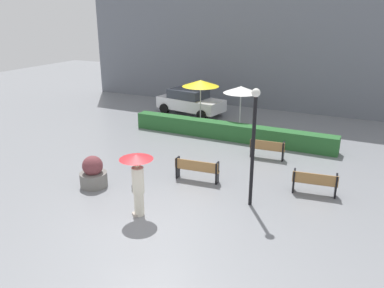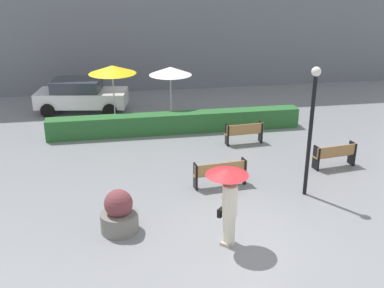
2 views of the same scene
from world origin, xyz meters
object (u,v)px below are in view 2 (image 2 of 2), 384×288
object	(u,v)px
planter_pot	(119,214)
patio_umbrella_yellow	(112,70)
patio_umbrella_white	(170,71)
bench_mid_center	(220,172)
bench_back_row	(244,132)
pedestrian_with_umbrella	(228,194)
parked_car	(81,95)
bench_far_right	(335,154)
lamp_post	(312,119)

from	to	relation	value
planter_pot	patio_umbrella_yellow	bearing A→B (deg)	89.42
patio_umbrella_yellow	patio_umbrella_white	bearing A→B (deg)	-7.54
planter_pot	patio_umbrella_white	world-z (taller)	patio_umbrella_white
bench_mid_center	patio_umbrella_white	bearing A→B (deg)	95.58
bench_back_row	pedestrian_with_umbrella	size ratio (longest dim) A/B	0.75
pedestrian_with_umbrella	parked_car	size ratio (longest dim) A/B	0.46
bench_back_row	planter_pot	xyz separation A→B (m)	(-5.04, -5.63, 0.02)
patio_umbrella_white	planter_pot	bearing A→B (deg)	-106.06
pedestrian_with_umbrella	planter_pot	xyz separation A→B (m)	(-2.69, 1.05, -0.87)
planter_pot	patio_umbrella_white	distance (m)	9.50
patio_umbrella_yellow	bench_mid_center	bearing A→B (deg)	-66.21
patio_umbrella_white	bench_far_right	bearing A→B (deg)	-50.83
bench_far_right	planter_pot	world-z (taller)	planter_pot
bench_mid_center	planter_pot	bearing A→B (deg)	-146.65
bench_far_right	lamp_post	xyz separation A→B (m)	(-1.81, -1.75, 1.95)
bench_back_row	lamp_post	xyz separation A→B (m)	(0.68, -4.47, 1.95)
lamp_post	parked_car	xyz separation A→B (m)	(-7.16, 9.94, -1.63)
bench_back_row	planter_pot	distance (m)	7.56
bench_far_right	lamp_post	world-z (taller)	lamp_post
bench_back_row	pedestrian_with_umbrella	world-z (taller)	pedestrian_with_umbrella
pedestrian_with_umbrella	bench_back_row	bearing A→B (deg)	70.63
parked_car	planter_pot	bearing A→B (deg)	-82.58
bench_back_row	planter_pot	bearing A→B (deg)	-131.83
bench_mid_center	bench_far_right	bearing A→B (deg)	10.11
planter_pot	patio_umbrella_yellow	size ratio (longest dim) A/B	0.47
bench_far_right	parked_car	distance (m)	12.16
planter_pot	parked_car	size ratio (longest dim) A/B	0.27
bench_back_row	pedestrian_with_umbrella	bearing A→B (deg)	-109.37
planter_pot	lamp_post	bearing A→B (deg)	11.44
lamp_post	patio_umbrella_yellow	distance (m)	9.90
bench_far_right	planter_pot	size ratio (longest dim) A/B	1.32
patio_umbrella_yellow	bench_back_row	bearing A→B (deg)	-36.59
lamp_post	patio_umbrella_white	size ratio (longest dim) A/B	1.62
bench_back_row	patio_umbrella_white	world-z (taller)	patio_umbrella_white
pedestrian_with_umbrella	planter_pot	world-z (taller)	pedestrian_with_umbrella
bench_mid_center	planter_pot	xyz separation A→B (m)	(-3.25, -2.14, 0.01)
bench_back_row	lamp_post	bearing A→B (deg)	-81.37
bench_mid_center	parked_car	world-z (taller)	parked_car
patio_umbrella_yellow	patio_umbrella_white	world-z (taller)	patio_umbrella_yellow
lamp_post	parked_car	distance (m)	12.36
bench_back_row	patio_umbrella_yellow	distance (m)	6.44
bench_mid_center	pedestrian_with_umbrella	world-z (taller)	pedestrian_with_umbrella
patio_umbrella_yellow	parked_car	distance (m)	2.83
bench_mid_center	patio_umbrella_white	distance (m)	7.09
bench_far_right	planter_pot	distance (m)	8.07
pedestrian_with_umbrella	patio_umbrella_white	distance (m)	10.06
bench_mid_center	parked_car	size ratio (longest dim) A/B	0.40
parked_car	pedestrian_with_umbrella	bearing A→B (deg)	-71.18
planter_pot	patio_umbrella_white	xyz separation A→B (m)	(2.58, 8.97, 1.77)
planter_pot	patio_umbrella_yellow	world-z (taller)	patio_umbrella_yellow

